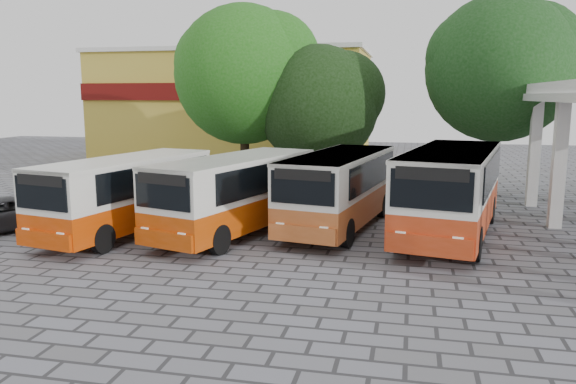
% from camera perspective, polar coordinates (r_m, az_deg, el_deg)
% --- Properties ---
extents(ground, '(90.00, 90.00, 0.00)m').
position_cam_1_polar(ground, '(17.08, 3.61, -6.97)').
color(ground, '#5E5D62').
rests_on(ground, ground).
extents(shophouse_block, '(20.40, 10.40, 8.30)m').
position_cam_1_polar(shophouse_block, '(44.26, -5.39, 8.73)').
color(shophouse_block, gold).
rests_on(shophouse_block, ground).
extents(bus_far_left, '(3.79, 7.93, 2.73)m').
position_cam_1_polar(bus_far_left, '(20.88, -16.07, 0.19)').
color(bus_far_left, '#BF3500').
rests_on(bus_far_left, ground).
extents(bus_centre_left, '(4.44, 8.17, 2.78)m').
position_cam_1_polar(bus_centre_left, '(20.02, -5.32, 0.22)').
color(bus_centre_left, '#B33902').
rests_on(bus_centre_left, ground).
extents(bus_centre_right, '(3.70, 8.14, 2.81)m').
position_cam_1_polar(bus_centre_right, '(20.91, 5.28, 0.68)').
color(bus_centre_right, '#B75622').
rests_on(bus_centre_right, ground).
extents(bus_far_right, '(4.24, 8.96, 3.09)m').
position_cam_1_polar(bus_far_right, '(20.35, 16.27, 0.53)').
color(bus_far_right, '#B4320F').
rests_on(bus_far_right, ground).
extents(tree_left, '(7.89, 7.51, 9.79)m').
position_cam_1_polar(tree_left, '(31.15, -4.33, 12.24)').
color(tree_left, '#322516').
rests_on(tree_left, ground).
extents(tree_middle, '(6.70, 6.39, 7.58)m').
position_cam_1_polar(tree_middle, '(29.99, 3.21, 9.14)').
color(tree_middle, '#302314').
rests_on(tree_middle, ground).
extents(tree_right, '(7.42, 7.07, 9.74)m').
position_cam_1_polar(tree_right, '(29.62, 20.91, 12.08)').
color(tree_right, '#3F2714').
rests_on(tree_right, ground).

